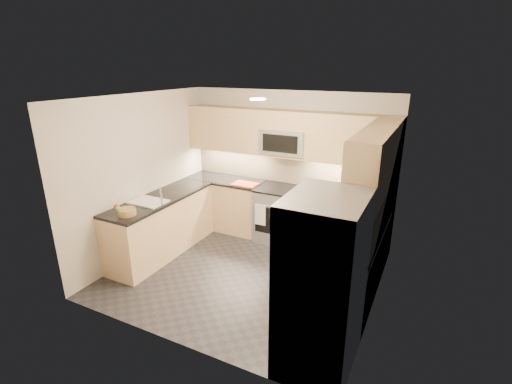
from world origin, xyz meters
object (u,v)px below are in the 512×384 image
microwave (285,141)px  fruit_basket (127,212)px  utensil_bowl (360,196)px  cutting_board (245,184)px  gas_range (280,215)px  refrigerator (322,285)px

microwave → fruit_basket: 2.68m
utensil_bowl → cutting_board: (-1.94, -0.07, -0.07)m
microwave → cutting_board: (-0.62, -0.23, -0.75)m
cutting_board → fruit_basket: size_ratio=1.70×
gas_range → cutting_board: 0.80m
gas_range → microwave: microwave is taller
utensil_bowl → cutting_board: bearing=-177.9°
refrigerator → fruit_basket: refrigerator is taller
microwave → utensil_bowl: 1.49m
refrigerator → cutting_board: bearing=131.7°
microwave → refrigerator: size_ratio=0.42×
refrigerator → fruit_basket: bearing=172.2°
microwave → utensil_bowl: bearing=-6.9°
refrigerator → gas_range: bearing=120.9°
gas_range → fruit_basket: bearing=-125.1°
gas_range → utensil_bowl: size_ratio=3.22×
microwave → cutting_board: bearing=-159.7°
microwave → fruit_basket: size_ratio=3.10×
utensil_bowl → gas_range: bearing=178.5°
refrigerator → cutting_board: (-2.07, 2.32, 0.05)m
cutting_board → fruit_basket: 2.09m
gas_range → microwave: size_ratio=1.20×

